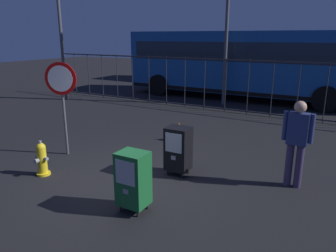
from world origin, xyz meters
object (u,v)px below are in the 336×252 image
Objects in this scene: fire_hydrant at (42,159)px; pedestrian at (297,139)px; newspaper_box_secondary at (133,179)px; street_light_near_left at (59,9)px; bus_far at (235,55)px; newspaper_box_primary at (178,149)px; stop_sign at (62,89)px; bus_near at (242,61)px; traffic_cone at (179,132)px.

pedestrian is at bearing 23.72° from fire_hydrant.
fire_hydrant is 2.49m from newspaper_box_secondary.
street_light_near_left is (-10.49, 4.20, 2.96)m from pedestrian.
fire_hydrant is 15.02m from bus_far.
stop_sign is at bearing -174.40° from newspaper_box_primary.
pedestrian reaches higher than newspaper_box_primary.
pedestrian is at bearing -21.82° from street_light_near_left.
fire_hydrant is 5.06m from pedestrian.
fire_hydrant is at bearing -149.86° from newspaper_box_primary.
newspaper_box_secondary is 0.61× the size of pedestrian.
bus_far is at bearing 102.52° from newspaper_box_secondary.
bus_near is at bearing 99.53° from newspaper_box_primary.
newspaper_box_secondary is 0.46× the size of stop_sign.
fire_hydrant is 9.27m from street_light_near_left.
pedestrian is 3.15× the size of traffic_cone.
stop_sign is at bearing -87.97° from bus_far.
traffic_cone is at bearing 50.49° from stop_sign.
newspaper_box_primary is 0.61× the size of pedestrian.
pedestrian is 3.56m from traffic_cone.
newspaper_box_secondary is at bearing -81.72° from bus_near.
street_light_near_left is at bearing 158.92° from traffic_cone.
street_light_near_left is (-5.40, 5.09, 2.31)m from stop_sign.
street_light_near_left is at bearing -148.18° from bus_near.
street_light_near_left reaches higher than newspaper_box_primary.
bus_near is 1.00× the size of bus_far.
pedestrian is at bearing 9.98° from stop_sign.
newspaper_box_primary is at bearing 91.45° from newspaper_box_secondary.
pedestrian reaches higher than newspaper_box_secondary.
newspaper_box_secondary is 3.12m from pedestrian.
newspaper_box_primary is at bearing 30.14° from fire_hydrant.
bus_far is at bearing 91.68° from stop_sign.
stop_sign is 0.21× the size of bus_far.
newspaper_box_primary is at bearing -30.03° from street_light_near_left.
bus_far reaches higher than newspaper_box_secondary.
newspaper_box_primary is at bearing -80.49° from bus_near.
stop_sign is 9.42m from bus_near.
bus_near reaches higher than newspaper_box_secondary.
street_light_near_left is at bearing -119.46° from bus_far.
bus_far is (-5.49, 12.91, 0.76)m from pedestrian.
traffic_cone is at bearing -86.10° from bus_near.
stop_sign is 0.33× the size of street_light_near_left.
bus_near is (0.92, 10.44, 1.36)m from fire_hydrant.
newspaper_box_primary is (2.43, 1.41, 0.22)m from fire_hydrant.
pedestrian is 0.16× the size of bus_far.
newspaper_box_secondary is at bearing -73.54° from traffic_cone.
traffic_cone is at bearing -78.41° from bus_far.
newspaper_box_primary is 1.00× the size of newspaper_box_secondary.
newspaper_box_secondary is 15.58m from bus_far.
newspaper_box_secondary is at bearing -5.32° from fire_hydrant.
newspaper_box_secondary is 10.85m from bus_near.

